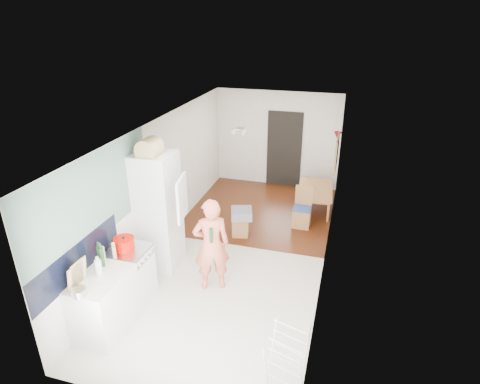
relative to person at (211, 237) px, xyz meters
The scene contains 32 objects.
room_shell 1.21m from the person, 82.57° to the left, with size 3.20×7.00×2.50m, color silver, non-canonical shape.
floor 1.52m from the person, 82.57° to the left, with size 3.20×7.00×0.01m, color beige.
wood_floor_overlay 3.17m from the person, 87.11° to the left, with size 3.20×3.30×0.01m, color #521F0D.
sage_wall_panel 1.88m from the person, 149.89° to the right, with size 0.02×3.00×1.30m, color slate.
tile_splashback 2.00m from the person, 136.00° to the right, with size 0.02×1.90×0.50m, color black.
doorway_recess 4.66m from the person, 85.67° to the left, with size 0.90×0.04×2.00m, color black.
base_cabinet 1.88m from the person, 129.68° to the right, with size 0.60×0.90×0.86m, color silver.
worktop 1.80m from the person, 129.68° to the right, with size 0.62×0.92×0.06m, color silver.
range_cooker 1.41m from the person, 151.10° to the right, with size 0.60×0.60×0.88m, color silver.
cooker_top 1.31m from the person, 151.10° to the right, with size 0.60×0.60×0.04m, color #B9B9BC.
fridge_housing 1.19m from the person, 160.93° to the left, with size 0.66×0.66×2.15m, color silver.
fridge_door 0.78m from the person, behind, with size 0.56×0.04×0.70m, color silver.
fridge_interior 1.07m from the person, 154.44° to the left, with size 0.02×0.52×0.66m, color white.
pinboard 3.57m from the person, 60.54° to the left, with size 0.03×0.90×0.70m, color tan.
pinboard_frame 3.56m from the person, 60.75° to the left, with size 0.01×0.94×0.74m, color #A76940.
wall_sconce 4.16m from the person, 65.52° to the left, with size 0.18×0.18×0.16m, color maroon.
person is the anchor object (origin of this frame).
dining_table 3.79m from the person, 68.65° to the left, with size 1.19×0.67×0.42m, color #A76940.
dining_chair 2.81m from the person, 65.38° to the left, with size 0.37×0.37×0.89m, color #A76940, non-canonical shape.
stool 1.93m from the person, 90.30° to the left, with size 0.33×0.33×0.43m, color #A76940, non-canonical shape.
grey_drape 1.80m from the person, 89.47° to the left, with size 0.41×0.41×0.19m, color slate.
drying_rack 2.32m from the person, 47.24° to the right, with size 0.44×0.39×0.85m, color silver, non-canonical shape.
bread_bin 1.73m from the person, 164.90° to the left, with size 0.38×0.36×0.20m, color tan, non-canonical shape.
red_casserole 1.35m from the person, 152.40° to the right, with size 0.32×0.32×0.19m, color red.
steel_pan 2.13m from the person, 123.31° to the right, with size 0.19×0.19×0.10m, color #B9B9BC.
held_bottle 0.18m from the person, 69.53° to the right, with size 0.05×0.05×0.25m, color #193F1D.
bottle_a 1.68m from the person, 138.19° to the right, with size 0.07×0.07×0.30m, color #193F1D.
bottle_b 1.70m from the person, 139.73° to the right, with size 0.07×0.07×0.30m, color #193F1D.
bottle_c 1.77m from the person, 132.05° to the right, with size 0.09×0.09×0.23m, color silver.
pepper_mill_front 1.66m from the person, 139.48° to the right, with size 0.06×0.06×0.24m, color tan.
pepper_mill_back 1.50m from the person, 143.47° to the right, with size 0.06×0.06×0.21m, color tan.
chopping_boards 2.08m from the person, 128.86° to the right, with size 0.04×0.27×0.37m, color tan, non-canonical shape.
Camera 1 is at (1.82, -6.39, 4.26)m, focal length 30.00 mm.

